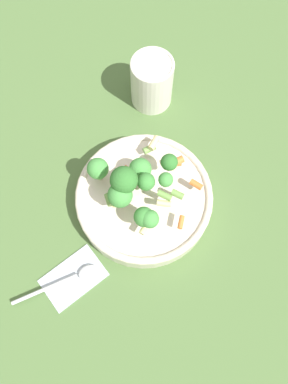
# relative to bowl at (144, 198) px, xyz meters

# --- Properties ---
(ground_plane) EXTENTS (3.00, 3.00, 0.00)m
(ground_plane) POSITION_rel_bowl_xyz_m (0.00, 0.00, -0.03)
(ground_plane) COLOR #4C6B38
(bowl) EXTENTS (0.26, 0.26, 0.05)m
(bowl) POSITION_rel_bowl_xyz_m (0.00, 0.00, 0.00)
(bowl) COLOR beige
(bowl) RESTS_ON ground_plane
(pasta_salad) EXTENTS (0.17, 0.20, 0.10)m
(pasta_salad) POSITION_rel_bowl_xyz_m (-0.01, 0.02, 0.07)
(pasta_salad) COLOR #8CB766
(pasta_salad) RESTS_ON bowl
(cup) EXTENTS (0.09, 0.09, 0.11)m
(cup) POSITION_rel_bowl_xyz_m (0.20, 0.13, 0.03)
(cup) COLOR silver
(cup) RESTS_ON ground_plane
(napkin) EXTENTS (0.13, 0.10, 0.01)m
(napkin) POSITION_rel_bowl_xyz_m (-0.19, 0.02, -0.02)
(napkin) COLOR #B2BCC6
(napkin) RESTS_ON ground_plane
(spoon) EXTENTS (0.15, 0.09, 0.01)m
(spoon) POSITION_rel_bowl_xyz_m (-0.20, 0.02, -0.01)
(spoon) COLOR silver
(spoon) RESTS_ON napkin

